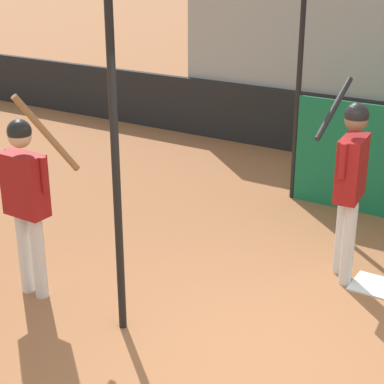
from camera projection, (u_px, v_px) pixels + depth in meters
name	position (u px, v px, depth m)	size (l,w,h in m)	color
ground_plane	(269.00, 363.00, 5.37)	(60.00, 60.00, 0.00)	#935B38
home_plate	(374.00, 285.00, 6.56)	(0.44, 0.44, 0.02)	white
player_batter	(350.00, 174.00, 6.33)	(0.52, 0.90, 1.99)	silver
player_waiting	(26.00, 192.00, 6.03)	(0.78, 0.53, 2.10)	silver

